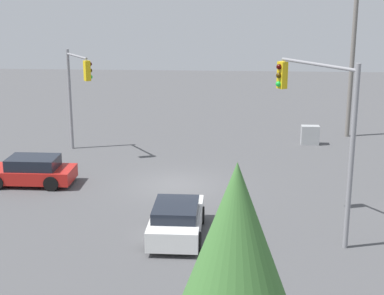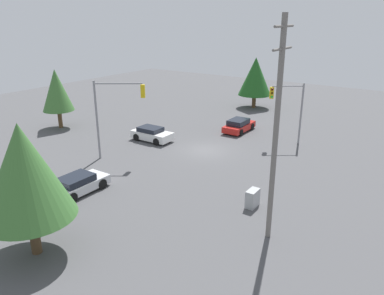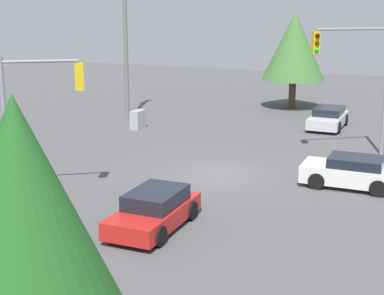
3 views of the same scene
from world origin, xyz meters
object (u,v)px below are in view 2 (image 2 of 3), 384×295
Objects in this scene: traffic_signal_main at (289,103)px; electrical_cabinet at (252,198)px; sedan_white at (152,134)px; sedan_silver at (78,184)px; traffic_signal_cross at (115,106)px; sedan_red at (239,125)px.

electrical_cabinet is (13.20, 2.82, -3.34)m from traffic_signal_main.
sedan_white is 15.44m from electrical_cabinet.
sedan_white is 12.02m from sedan_silver.
traffic_signal_main reaches higher than sedan_white.
sedan_white is at bearing 62.43° from traffic_signal_cross.
traffic_signal_main is 15.74m from traffic_signal_cross.
sedan_silver is 3.64× the size of electrical_cabinet.
traffic_signal_cross reaches higher than sedan_red.
sedan_red is at bearing -149.55° from electrical_cabinet.
sedan_white reaches higher than electrical_cabinet.
sedan_red is 14.20m from traffic_signal_cross.
sedan_white is 0.70× the size of traffic_signal_main.
traffic_signal_main is at bearing 120.35° from sedan_white.
traffic_signal_main is (0.97, 5.51, 3.26)m from sedan_red.
traffic_signal_main is (-6.50, 11.10, 3.25)m from sedan_white.
sedan_red is at bearing 143.20° from sedan_white.
traffic_signal_main reaches higher than electrical_cabinet.
traffic_signal_cross is (5.27, 0.67, 3.88)m from sedan_white.
electrical_cabinet is (6.70, 13.92, -0.09)m from sedan_white.
sedan_white is (7.47, -5.59, 0.01)m from sedan_red.
sedan_white is 0.97× the size of sedan_silver.
traffic_signal_main is 13.90m from electrical_cabinet.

